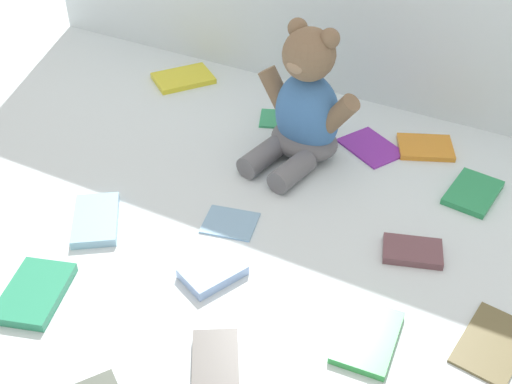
{
  "coord_description": "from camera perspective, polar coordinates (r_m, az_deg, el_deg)",
  "views": [
    {
      "loc": [
        0.38,
        -0.85,
        0.77
      ],
      "look_at": [
        -0.01,
        -0.1,
        0.1
      ],
      "focal_mm": 45.49,
      "sensor_mm": 36.0,
      "label": 1
    }
  ],
  "objects": [
    {
      "name": "book_case_13",
      "position": [
        0.96,
        -3.59,
        -14.54
      ],
      "size": [
        0.11,
        0.12,
        0.02
      ],
      "primitive_type": "cube",
      "rotation": [
        0.0,
        0.0,
        3.67
      ],
      "color": "#55524E",
      "rests_on": "ground_plane"
    },
    {
      "name": "book_case_10",
      "position": [
        1.2,
        -13.9,
        -2.38
      ],
      "size": [
        0.14,
        0.15,
        0.02
      ],
      "primitive_type": "cube",
      "rotation": [
        0.0,
        0.0,
        0.6
      ],
      "color": "#8BBAD6",
      "rests_on": "ground_plane"
    },
    {
      "name": "book_case_11",
      "position": [
        1.3,
        18.54,
        -0.05
      ],
      "size": [
        0.1,
        0.13,
        0.01
      ],
      "primitive_type": "cube",
      "rotation": [
        0.0,
        0.0,
        3.02
      ],
      "color": "#2A9155",
      "rests_on": "ground_plane"
    },
    {
      "name": "teddy_bear",
      "position": [
        1.29,
        4.29,
        7.17
      ],
      "size": [
        0.24,
        0.22,
        0.28
      ],
      "rotation": [
        0.0,
        0.0,
        -0.2
      ],
      "color": "#3F72B2",
      "rests_on": "ground_plane"
    },
    {
      "name": "book_case_0",
      "position": [
        1.04,
        20.1,
        -12.33
      ],
      "size": [
        0.1,
        0.15,
        0.01
      ],
      "primitive_type": "cube",
      "rotation": [
        0.0,
        0.0,
        3.0
      ],
      "color": "brown",
      "rests_on": "ground_plane"
    },
    {
      "name": "ground_plane",
      "position": [
        1.21,
        2.74,
        -1.26
      ],
      "size": [
        3.2,
        3.2,
        0.0
      ],
      "primitive_type": "plane",
      "color": "silver"
    },
    {
      "name": "book_case_6",
      "position": [
        1.61,
        -6.41,
        9.92
      ],
      "size": [
        0.16,
        0.17,
        0.01
      ],
      "primitive_type": "cube",
      "rotation": [
        0.0,
        0.0,
        5.62
      ],
      "color": "yellow",
      "rests_on": "ground_plane"
    },
    {
      "name": "book_case_5",
      "position": [
        1.4,
        14.67,
        3.83
      ],
      "size": [
        0.14,
        0.12,
        0.01
      ],
      "primitive_type": "cube",
      "rotation": [
        0.0,
        0.0,
        1.98
      ],
      "color": "orange",
      "rests_on": "ground_plane"
    },
    {
      "name": "book_case_1",
      "position": [
        1.38,
        10.08,
        3.96
      ],
      "size": [
        0.15,
        0.14,
        0.01
      ],
      "primitive_type": "cube",
      "rotation": [
        0.0,
        0.0,
        1.06
      ],
      "color": "purple",
      "rests_on": "ground_plane"
    },
    {
      "name": "book_case_4",
      "position": [
        1.45,
        2.19,
        6.51
      ],
      "size": [
        0.11,
        0.1,
        0.01
      ],
      "primitive_type": "cube",
      "rotation": [
        0.0,
        0.0,
        5.1
      ],
      "color": "#34A065",
      "rests_on": "ground_plane"
    },
    {
      "name": "book_case_8",
      "position": [
        1.0,
        9.77,
        -12.47
      ],
      "size": [
        0.09,
        0.13,
        0.01
      ],
      "primitive_type": "cube",
      "rotation": [
        0.0,
        0.0,
        0.08
      ],
      "color": "green",
      "rests_on": "ground_plane"
    },
    {
      "name": "book_case_7",
      "position": [
        1.14,
        13.6,
        -5.08
      ],
      "size": [
        0.11,
        0.09,
        0.01
      ],
      "primitive_type": "cube",
      "rotation": [
        0.0,
        0.0,
        5.02
      ],
      "color": "brown",
      "rests_on": "ground_plane"
    },
    {
      "name": "book_case_2",
      "position": [
        1.17,
        -2.3,
        -2.66
      ],
      "size": [
        0.11,
        0.1,
        0.01
      ],
      "primitive_type": "cube",
      "rotation": [
        0.0,
        0.0,
        1.79
      ],
      "color": "#7DAACE",
      "rests_on": "ground_plane"
    },
    {
      "name": "book_case_9",
      "position": [
        1.07,
        -3.83,
        -7.02
      ],
      "size": [
        0.1,
        0.12,
        0.02
      ],
      "primitive_type": "cube",
      "rotation": [
        0.0,
        0.0,
        5.86
      ],
      "color": "#8DAEE3",
      "rests_on": "ground_plane"
    },
    {
      "name": "book_case_12",
      "position": [
        1.1,
        -18.89,
        -8.38
      ],
      "size": [
        0.12,
        0.15,
        0.02
      ],
      "primitive_type": "cube",
      "rotation": [
        0.0,
        0.0,
        0.3
      ],
      "color": "#2D8F66",
      "rests_on": "ground_plane"
    }
  ]
}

